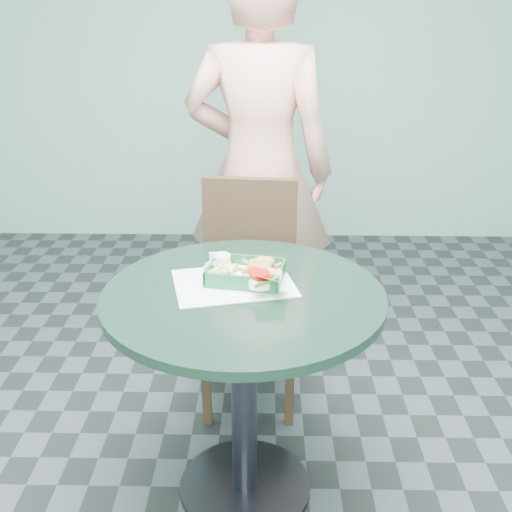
{
  "coord_description": "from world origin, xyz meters",
  "views": [
    {
      "loc": [
        0.07,
        -1.62,
        1.57
      ],
      "look_at": [
        0.04,
        0.1,
        0.84
      ],
      "focal_mm": 42.0,
      "sensor_mm": 36.0,
      "label": 1
    }
  ],
  "objects_px": {
    "dining_chair": "(249,278)",
    "diner_person": "(259,132)",
    "food_basket": "(246,281)",
    "sauce_ramekin": "(219,266)",
    "crab_sandwich": "(261,273)",
    "cafe_table": "(244,346)"
  },
  "relations": [
    {
      "from": "food_basket",
      "to": "crab_sandwich",
      "type": "distance_m",
      "value": 0.06
    },
    {
      "from": "food_basket",
      "to": "sauce_ramekin",
      "type": "bearing_deg",
      "value": 152.76
    },
    {
      "from": "cafe_table",
      "to": "diner_person",
      "type": "xyz_separation_m",
      "value": [
        0.03,
        0.93,
        0.49
      ]
    },
    {
      "from": "cafe_table",
      "to": "dining_chair",
      "type": "relative_size",
      "value": 0.92
    },
    {
      "from": "crab_sandwich",
      "to": "sauce_ramekin",
      "type": "bearing_deg",
      "value": 159.23
    },
    {
      "from": "diner_person",
      "to": "sauce_ramekin",
      "type": "xyz_separation_m",
      "value": [
        -0.12,
        -0.8,
        -0.27
      ]
    },
    {
      "from": "crab_sandwich",
      "to": "sauce_ramekin",
      "type": "height_order",
      "value": "crab_sandwich"
    },
    {
      "from": "food_basket",
      "to": "sauce_ramekin",
      "type": "relative_size",
      "value": 4.29
    },
    {
      "from": "sauce_ramekin",
      "to": "crab_sandwich",
      "type": "bearing_deg",
      "value": -20.77
    },
    {
      "from": "diner_person",
      "to": "cafe_table",
      "type": "bearing_deg",
      "value": 96.67
    },
    {
      "from": "cafe_table",
      "to": "food_basket",
      "type": "xyz_separation_m",
      "value": [
        0.0,
        0.08,
        0.19
      ]
    },
    {
      "from": "dining_chair",
      "to": "diner_person",
      "type": "relative_size",
      "value": 0.44
    },
    {
      "from": "crab_sandwich",
      "to": "sauce_ramekin",
      "type": "distance_m",
      "value": 0.15
    },
    {
      "from": "diner_person",
      "to": "crab_sandwich",
      "type": "height_order",
      "value": "diner_person"
    },
    {
      "from": "dining_chair",
      "to": "diner_person",
      "type": "height_order",
      "value": "diner_person"
    },
    {
      "from": "diner_person",
      "to": "crab_sandwich",
      "type": "distance_m",
      "value": 0.89
    },
    {
      "from": "food_basket",
      "to": "crab_sandwich",
      "type": "bearing_deg",
      "value": -8.06
    },
    {
      "from": "diner_person",
      "to": "sauce_ramekin",
      "type": "height_order",
      "value": "diner_person"
    },
    {
      "from": "cafe_table",
      "to": "dining_chair",
      "type": "distance_m",
      "value": 0.6
    },
    {
      "from": "sauce_ramekin",
      "to": "cafe_table",
      "type": "bearing_deg",
      "value": -56.95
    },
    {
      "from": "cafe_table",
      "to": "food_basket",
      "type": "relative_size",
      "value": 3.71
    },
    {
      "from": "crab_sandwich",
      "to": "dining_chair",
      "type": "bearing_deg",
      "value": 95.91
    }
  ]
}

